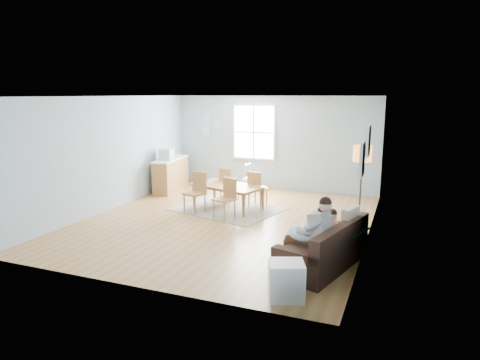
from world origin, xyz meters
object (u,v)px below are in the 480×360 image
at_px(toddler, 327,226).
at_px(monitor, 166,155).
at_px(father, 312,231).
at_px(dining_table, 227,197).
at_px(chair_se, 227,196).
at_px(floor_lamp, 362,161).
at_px(chair_ne, 256,187).
at_px(storage_cube, 286,281).
at_px(counter, 171,174).
at_px(chair_nw, 228,183).
at_px(chair_sw, 197,190).
at_px(baby_swing, 248,179).
at_px(sofa, 326,251).

distance_m(toddler, monitor, 6.22).
bearing_deg(monitor, father, -38.27).
height_order(father, dining_table, father).
bearing_deg(chair_se, father, -42.63).
xyz_separation_m(floor_lamp, chair_ne, (-2.59, 1.14, -0.95)).
relative_size(storage_cube, counter, 0.34).
relative_size(floor_lamp, storage_cube, 2.98).
relative_size(chair_ne, counter, 0.52).
relative_size(dining_table, chair_se, 1.85).
distance_m(chair_se, monitor, 3.13).
xyz_separation_m(floor_lamp, chair_nw, (-3.46, 1.36, -0.96)).
height_order(floor_lamp, chair_nw, floor_lamp).
height_order(father, floor_lamp, floor_lamp).
height_order(toddler, counter, toddler).
bearing_deg(chair_sw, monitor, 138.86).
distance_m(floor_lamp, chair_nw, 3.84).
height_order(chair_ne, counter, counter).
distance_m(toddler, floor_lamp, 2.03).
height_order(dining_table, monitor, monitor).
bearing_deg(counter, baby_swing, 15.64).
bearing_deg(floor_lamp, monitor, 162.91).
relative_size(toddler, storage_cube, 1.26).
height_order(toddler, chair_ne, toddler).
xyz_separation_m(floor_lamp, counter, (-5.50, 1.99, -0.99)).
distance_m(storage_cube, baby_swing, 6.51).
height_order(storage_cube, dining_table, dining_table).
xyz_separation_m(sofa, chair_nw, (-3.16, 3.38, 0.23)).
height_order(sofa, counter, counter).
bearing_deg(chair_sw, chair_ne, 39.55).
height_order(sofa, chair_ne, chair_ne).
relative_size(dining_table, chair_ne, 1.89).
xyz_separation_m(toddler, monitor, (-5.13, 3.50, 0.45)).
xyz_separation_m(storage_cube, chair_nw, (-2.86, 4.67, 0.24)).
bearing_deg(counter, storage_cube, -47.22).
distance_m(father, counter, 6.56).
distance_m(floor_lamp, counter, 5.93).
bearing_deg(floor_lamp, chair_nw, 158.49).
relative_size(toddler, floor_lamp, 0.42).
bearing_deg(floor_lamp, sofa, -98.40).
bearing_deg(sofa, counter, 142.44).
bearing_deg(father, dining_table, 132.79).
height_order(counter, baby_swing, counter).
distance_m(dining_table, chair_sw, 0.78).
bearing_deg(chair_se, chair_ne, 76.07).
xyz_separation_m(chair_se, monitor, (-2.56, 1.71, 0.57)).
bearing_deg(toddler, chair_sw, 149.52).
distance_m(counter, monitor, 0.69).
distance_m(father, toddler, 0.45).
bearing_deg(father, chair_se, 137.37).
xyz_separation_m(father, chair_sw, (-3.27, 2.43, -0.12)).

